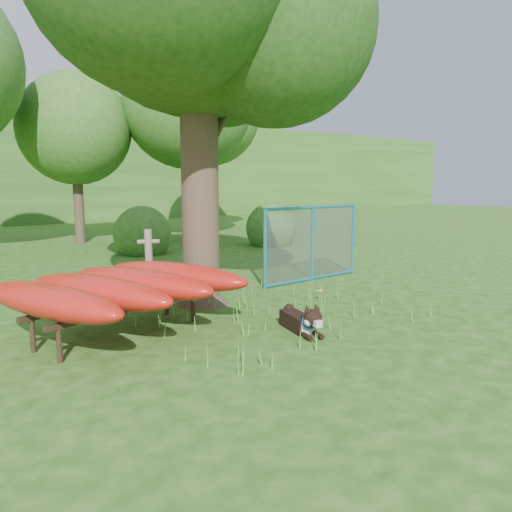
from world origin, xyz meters
TOP-DOWN VIEW (x-y plane):
  - ground at (0.00, 0.00)m, footprint 80.00×80.00m
  - wooden_post at (-1.05, 2.69)m, footprint 0.38×0.22m
  - kayak_rack at (-2.14, 1.50)m, footprint 3.67×3.29m
  - husky_dog at (0.01, -0.13)m, footprint 0.56×1.12m
  - fence_section at (3.02, 2.60)m, footprint 2.94×0.08m
  - wildflower_clump at (1.69, 1.10)m, footprint 0.11×0.11m
  - bg_tree_c at (1.50, 13.00)m, footprint 4.00×4.00m
  - bg_tree_d at (5.00, 11.00)m, footprint 4.80×4.80m
  - bg_tree_e at (8.00, 14.00)m, footprint 4.60×4.60m
  - shrub_right at (6.50, 8.00)m, footprint 1.80×1.80m
  - shrub_mid at (2.00, 9.00)m, footprint 1.80×1.80m

SIDE VIEW (x-z plane):
  - ground at x=0.00m, z-range 0.00..0.00m
  - shrub_right at x=6.50m, z-range -0.90..0.90m
  - shrub_mid at x=2.00m, z-range -0.90..0.90m
  - wildflower_clump at x=1.69m, z-range 0.07..0.30m
  - husky_dog at x=0.01m, z-range -0.08..0.44m
  - kayak_rack at x=-2.14m, z-range 0.25..1.20m
  - wooden_post at x=-1.05m, z-range 0.04..1.46m
  - fence_section at x=3.02m, z-range -0.57..2.29m
  - bg_tree_c at x=1.50m, z-range 1.05..7.17m
  - bg_tree_d at x=5.00m, z-range 1.33..8.83m
  - bg_tree_e at x=8.00m, z-range 1.46..9.01m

